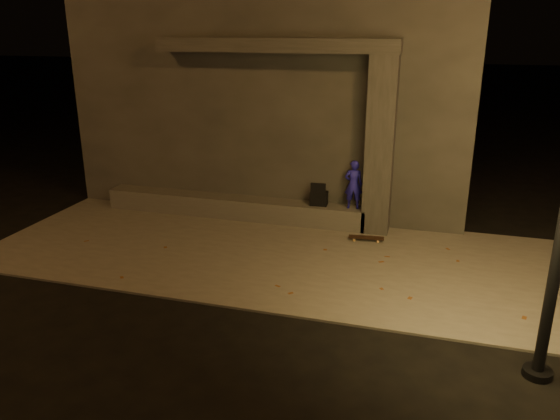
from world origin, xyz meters
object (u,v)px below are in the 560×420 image
(column, at_px, (380,147))
(skateboarder, at_px, (354,184))
(skateboard, at_px, (366,238))
(backpack, at_px, (319,197))

(column, relative_size, skateboarder, 3.48)
(column, height_order, skateboarder, column)
(skateboard, bearing_deg, backpack, 144.23)
(skateboarder, bearing_deg, skateboard, 111.93)
(column, relative_size, skateboard, 5.01)
(skateboarder, distance_m, backpack, 0.81)
(column, relative_size, backpack, 7.03)
(backpack, bearing_deg, skateboard, -31.92)
(backpack, xyz_separation_m, skateboard, (1.13, -0.65, -0.56))
(skateboarder, xyz_separation_m, backpack, (-0.73, 0.00, -0.34))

